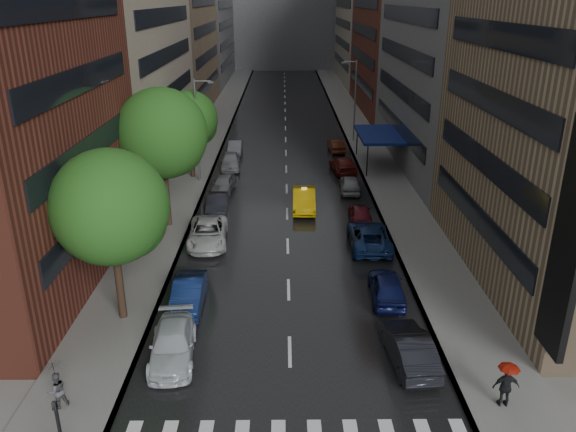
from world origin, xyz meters
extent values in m
plane|color=gray|center=(0.00, 0.00, 0.00)|extent=(220.00, 220.00, 0.00)
cube|color=black|center=(0.00, 50.00, 0.01)|extent=(14.00, 140.00, 0.01)
cube|color=gray|center=(-9.00, 50.00, 0.07)|extent=(4.00, 140.00, 0.15)
cube|color=gray|center=(9.00, 50.00, 0.07)|extent=(4.00, 140.00, 0.15)
cube|color=#937A5B|center=(-15.00, 64.00, 11.00)|extent=(8.00, 28.00, 22.00)
cube|color=slate|center=(15.00, 36.00, 12.00)|extent=(8.00, 28.00, 24.00)
cube|color=gray|center=(15.00, 94.00, 14.00)|extent=(8.00, 32.00, 28.00)
cube|color=black|center=(11.10, 2.00, 6.50)|extent=(0.30, 2.20, 10.00)
cylinder|color=#382619|center=(-8.60, 6.95, 2.49)|extent=(0.40, 0.40, 4.98)
sphere|color=#1E5116|center=(-8.60, 6.95, 6.22)|extent=(5.69, 5.69, 5.69)
cylinder|color=#382619|center=(-8.60, 19.55, 2.75)|extent=(0.40, 0.40, 5.50)
sphere|color=#1E5116|center=(-8.60, 19.55, 6.88)|extent=(6.29, 6.29, 6.29)
cylinder|color=#382619|center=(-8.60, 31.25, 2.20)|extent=(0.40, 0.40, 4.39)
sphere|color=#1E5116|center=(-8.60, 31.25, 5.49)|extent=(5.02, 5.02, 5.02)
imported|color=yellow|center=(1.33, 22.98, 0.82)|extent=(1.83, 4.99, 1.63)
imported|color=silver|center=(-5.40, 3.60, 0.71)|extent=(2.41, 5.03, 1.41)
imported|color=#11204F|center=(-5.40, 8.25, 0.75)|extent=(1.62, 4.55, 1.49)
imported|color=silver|center=(-5.40, 16.54, 0.76)|extent=(2.86, 5.63, 1.52)
imported|color=black|center=(-5.40, 22.31, 0.71)|extent=(1.68, 4.37, 1.42)
imported|color=slate|center=(-5.40, 27.41, 0.69)|extent=(2.03, 4.20, 1.38)
imported|color=gray|center=(-5.40, 34.21, 0.78)|extent=(2.15, 4.71, 1.56)
imported|color=slate|center=(-5.40, 39.87, 0.66)|extent=(1.47, 4.05, 1.33)
imported|color=black|center=(5.40, 3.12, 0.79)|extent=(2.06, 4.90, 1.57)
imported|color=#0D133D|center=(5.40, 8.88, 0.76)|extent=(2.04, 4.57, 1.53)
imported|color=#0F2149|center=(5.40, 15.79, 0.79)|extent=(2.71, 5.70, 1.57)
imported|color=#52101A|center=(5.40, 20.35, 0.67)|extent=(1.72, 3.98, 1.34)
imported|color=gray|center=(5.40, 27.16, 0.71)|extent=(1.90, 4.25, 1.42)
imported|color=maroon|center=(5.40, 32.90, 0.72)|extent=(2.53, 5.16, 1.45)
imported|color=#582111|center=(5.40, 40.52, 0.67)|extent=(1.82, 4.22, 1.35)
imported|color=#4E4C52|center=(-9.37, 0.11, 0.94)|extent=(0.97, 0.95, 1.58)
imported|color=black|center=(-9.37, 0.11, 1.80)|extent=(0.96, 0.98, 0.88)
imported|color=black|center=(8.63, 0.03, 1.05)|extent=(1.07, 0.47, 1.81)
imported|color=red|center=(8.63, 0.03, 1.80)|extent=(0.82, 0.82, 0.72)
imported|color=black|center=(-7.60, -3.78, 3.15)|extent=(0.18, 0.15, 0.90)
cylinder|color=gray|center=(-7.80, 30.00, 4.65)|extent=(0.18, 0.18, 9.00)
cube|color=gray|center=(-6.40, 30.00, 8.85)|extent=(0.50, 0.22, 0.16)
cylinder|color=gray|center=(7.80, 45.00, 4.65)|extent=(0.18, 0.18, 9.00)
cube|color=gray|center=(6.40, 45.00, 8.85)|extent=(0.50, 0.22, 0.16)
cube|color=navy|center=(9.00, 35.00, 3.15)|extent=(4.00, 8.00, 0.25)
cylinder|color=black|center=(7.40, 31.20, 1.65)|extent=(0.12, 0.12, 3.00)
cylinder|color=black|center=(7.40, 38.80, 1.65)|extent=(0.12, 0.12, 3.00)
camera|label=1|loc=(-0.27, -18.30, 15.64)|focal=35.00mm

